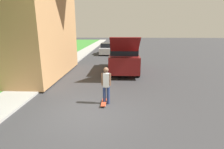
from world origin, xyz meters
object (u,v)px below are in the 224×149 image
object	(u,v)px
skateboard	(104,102)
suv_parked	(124,57)
car_down_street	(107,49)
skateboarder	(106,84)

from	to	relation	value
skateboard	suv_parked	bearing A→B (deg)	81.26
car_down_street	skateboarder	distance (m)	15.58
suv_parked	car_down_street	xyz separation A→B (m)	(-1.91, 9.45, -0.44)
skateboarder	car_down_street	bearing A→B (deg)	93.90
car_down_street	skateboarder	size ratio (longest dim) A/B	2.51
suv_parked	skateboard	xyz separation A→B (m)	(-0.95, -6.16, -1.03)
skateboarder	suv_parked	bearing A→B (deg)	82.08
suv_parked	skateboard	distance (m)	6.32
suv_parked	car_down_street	size ratio (longest dim) A/B	1.44
skateboarder	skateboard	xyz separation A→B (m)	(-0.10, -0.07, -0.81)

